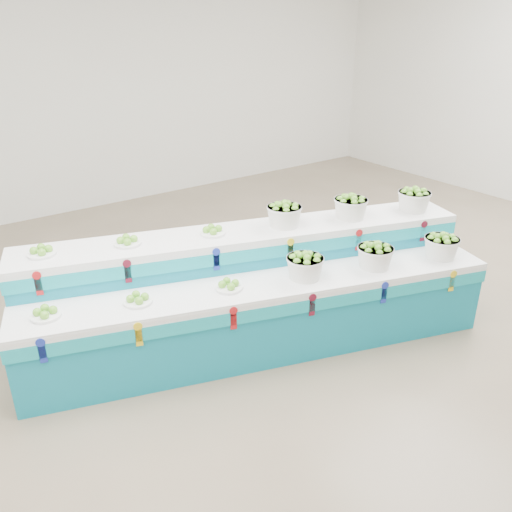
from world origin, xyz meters
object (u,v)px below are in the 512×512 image
Objects in this scene: display_stand at (256,291)px; basket_upper_right at (414,199)px; basket_lower_left at (305,266)px; plate_upper_mid at (127,240)px.

display_stand is 12.80× the size of basket_upper_right.
basket_upper_right is (1.52, 0.07, 0.30)m from basket_lower_left.
display_stand is 1.26m from plate_upper_mid.
plate_upper_mid is 0.71× the size of basket_upper_right.
plate_upper_mid is 2.90m from basket_upper_right.
basket_upper_right is (1.79, -0.30, 0.63)m from display_stand.
basket_upper_right reaches higher than display_stand.
basket_upper_right is at bearing 8.40° from display_stand.
basket_upper_right is (2.76, -0.88, 0.07)m from plate_upper_mid.
display_stand reaches higher than basket_lower_left.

